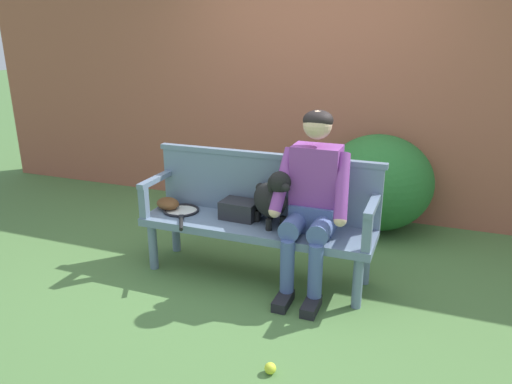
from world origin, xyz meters
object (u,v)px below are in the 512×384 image
Objects in this scene: dog_on_bench at (272,198)px; garden_bench at (256,230)px; baseball_glove at (168,204)px; sports_bag at (240,210)px; tennis_ball at (270,368)px; person_seated at (313,196)px; tennis_racket at (181,211)px.

garden_bench is at bearing 177.71° from dog_on_bench.
sports_bag reaches higher than baseball_glove.
baseball_glove reaches higher than tennis_ball.
baseball_glove reaches higher than garden_bench.
garden_bench reaches higher than tennis_ball.
tennis_racket is at bearing 179.40° from person_seated.
tennis_ball is at bearing -65.08° from garden_bench.
dog_on_bench reaches higher than tennis_racket.
tennis_racket is 2.02× the size of sports_bag.
dog_on_bench is 0.33m from sports_bag.
dog_on_bench is 1.60× the size of sports_bag.
person_seated is at bearing -6.59° from sports_bag.
person_seated is 5.94× the size of baseball_glove.
tennis_racket is at bearing -173.29° from sports_bag.
garden_bench is 1.19m from tennis_ball.
garden_bench is 3.14× the size of tennis_racket.
dog_on_bench reaches higher than tennis_ball.
tennis_racket is 1.58m from tennis_ball.
person_seated is (0.43, -0.01, 0.33)m from garden_bench.
tennis_ball is at bearing -7.67° from baseball_glove.
sports_bag reaches higher than garden_bench.
person_seated is 4.67× the size of sports_bag.
garden_bench is 3.96× the size of dog_on_bench.
garden_bench is 1.36× the size of person_seated.
tennis_racket is 2.58× the size of baseball_glove.
tennis_ball is (0.35, -1.03, -0.63)m from dog_on_bench.
dog_on_bench reaches higher than garden_bench.
dog_on_bench is 1.26m from tennis_ball.
garden_bench is 0.31m from dog_on_bench.
garden_bench is at bearing -0.21° from tennis_racket.
sports_bag is 4.24× the size of tennis_ball.
baseball_glove is (-0.14, 0.04, 0.04)m from tennis_racket.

